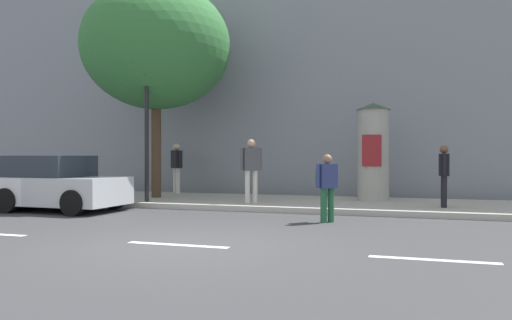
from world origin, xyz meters
The scene contains 12 objects.
ground_plane centered at (0.00, 0.00, 0.00)m, with size 80.00×80.00×0.00m, color #38383A.
sidewalk_curb centered at (0.00, 7.00, 0.07)m, with size 36.00×4.00×0.15m, color #B2ADA3.
lane_markings centered at (0.00, 0.00, 0.00)m, with size 25.80×0.16×0.01m.
building_backdrop centered at (0.00, 12.00, 4.75)m, with size 36.00×5.00×9.50m, color gray.
traffic_light centered at (-3.62, 5.24, 3.04)m, with size 0.24×0.45×4.29m.
poster_column centered at (2.50, 7.69, 1.60)m, with size 1.00×1.00×2.85m.
street_tree centered at (-4.11, 6.80, 4.89)m, with size 4.66×4.66×6.73m.
pedestrian_near_pole centered at (1.84, 3.61, 0.88)m, with size 0.51×0.51×1.50m.
pedestrian_in_red_top centered at (4.38, 6.27, 1.07)m, with size 0.25×0.57×1.59m.
pedestrian_tallest centered at (-4.30, 8.60, 1.17)m, with size 0.51×0.47×1.73m.
pedestrian_with_backpack centered at (-0.72, 6.06, 1.21)m, with size 0.51×0.49×1.78m.
parked_car_red centered at (-5.66, 3.76, 0.70)m, with size 4.08×2.00×1.47m.
Camera 1 is at (3.83, -7.72, 1.50)m, focal length 36.31 mm.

